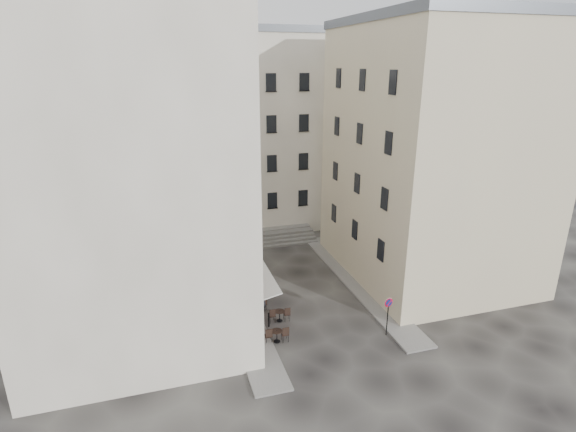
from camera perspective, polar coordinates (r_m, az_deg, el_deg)
name	(u,v)px	position (r m, az deg, el deg)	size (l,w,h in m)	color
ground	(313,311)	(30.44, 3.14, -11.91)	(90.00, 90.00, 0.00)	black
sidewalk_left	(235,291)	(32.79, -6.81, -9.49)	(2.00, 22.00, 0.12)	slate
sidewalk_right	(355,281)	(34.40, 8.56, -8.15)	(2.00, 18.00, 0.12)	slate
building_left	(130,158)	(28.06, -19.48, 7.01)	(12.20, 16.20, 20.60)	beige
building_right	(434,153)	(34.78, 18.03, 7.59)	(12.20, 14.20, 18.60)	beige
building_back	(239,131)	(44.72, -6.30, 10.70)	(18.20, 10.20, 18.60)	beige
cafe_storefront	(245,287)	(29.36, -5.52, -9.01)	(1.74, 7.30, 3.50)	#41090A
stone_steps	(266,238)	(41.11, -2.80, -2.81)	(9.00, 3.15, 0.80)	#5C5A57
bollard_near	(269,319)	(28.53, -2.46, -12.95)	(0.12, 0.12, 0.98)	black
bollard_mid	(256,293)	(31.48, -4.07, -9.72)	(0.12, 0.12, 0.98)	black
bollard_far	(246,272)	(34.53, -5.39, -7.04)	(0.12, 0.12, 0.98)	black
no_parking_sign	(388,309)	(27.71, 12.61, -11.48)	(0.57, 0.14, 2.49)	black
bistro_table_a	(277,335)	(27.15, -1.45, -14.83)	(1.39, 0.65, 0.97)	black
bistro_table_b	(279,315)	(29.05, -1.11, -12.41)	(1.33, 0.63, 0.94)	black
bistro_table_c	(258,304)	(30.37, -3.83, -11.11)	(1.13, 0.53, 0.80)	black
bistro_table_d	(261,292)	(31.60, -3.42, -9.65)	(1.37, 0.64, 0.96)	black
bistro_table_e	(253,286)	(32.67, -4.48, -8.83)	(1.14, 0.53, 0.80)	black
pedestrian	(263,301)	(29.98, -3.24, -10.68)	(0.58, 0.38, 1.59)	black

